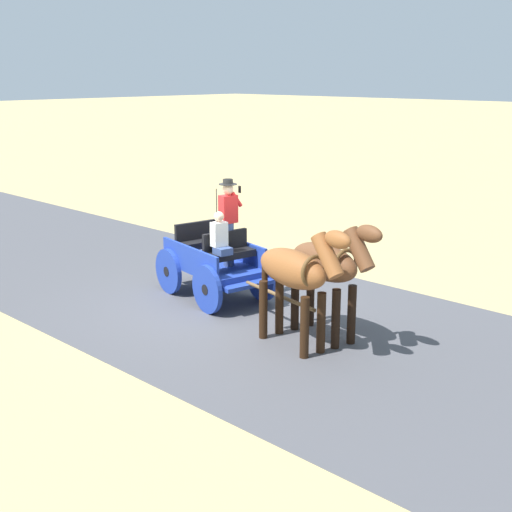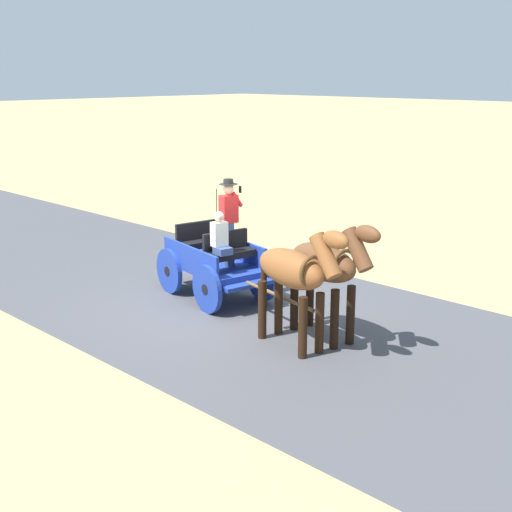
% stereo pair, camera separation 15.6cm
% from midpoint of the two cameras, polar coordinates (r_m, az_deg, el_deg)
% --- Properties ---
extents(ground_plane, '(200.00, 200.00, 0.00)m').
position_cam_midpoint_polar(ground_plane, '(14.03, -2.85, -3.85)').
color(ground_plane, tan).
extents(road_surface, '(6.67, 160.00, 0.01)m').
position_cam_midpoint_polar(road_surface, '(14.03, -2.85, -3.83)').
color(road_surface, '#4C4C51').
rests_on(road_surface, ground).
extents(horse_drawn_carriage, '(1.84, 4.51, 2.50)m').
position_cam_midpoint_polar(horse_drawn_carriage, '(14.09, -2.98, -0.31)').
color(horse_drawn_carriage, '#1E3899').
rests_on(horse_drawn_carriage, ground).
extents(horse_near_side, '(0.84, 2.15, 2.21)m').
position_cam_midpoint_polar(horse_near_side, '(11.81, 6.31, -0.84)').
color(horse_near_side, brown).
rests_on(horse_near_side, ground).
extents(horse_off_side, '(0.80, 2.15, 2.21)m').
position_cam_midpoint_polar(horse_off_side, '(11.38, 3.67, -1.40)').
color(horse_off_side, brown).
rests_on(horse_off_side, ground).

